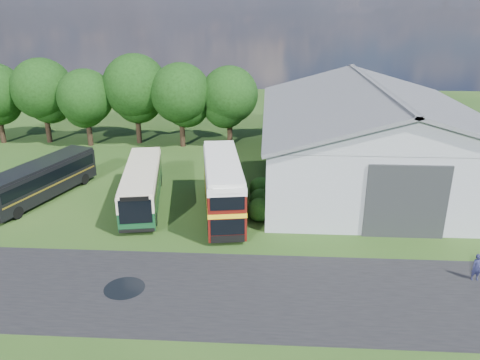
# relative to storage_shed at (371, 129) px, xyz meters

# --- Properties ---
(ground) EXTENTS (120.00, 120.00, 0.00)m
(ground) POSITION_rel_storage_shed_xyz_m (-15.00, -15.98, -4.17)
(ground) COLOR #1D3C13
(ground) RESTS_ON ground
(asphalt_road) EXTENTS (60.00, 8.00, 0.02)m
(asphalt_road) POSITION_rel_storage_shed_xyz_m (-12.00, -18.98, -4.17)
(asphalt_road) COLOR black
(asphalt_road) RESTS_ON ground
(puddle) EXTENTS (2.20, 2.20, 0.01)m
(puddle) POSITION_rel_storage_shed_xyz_m (-16.50, -18.98, -4.17)
(puddle) COLOR black
(puddle) RESTS_ON ground
(storage_shed) EXTENTS (18.80, 24.80, 8.15)m
(storage_shed) POSITION_rel_storage_shed_xyz_m (0.00, 0.00, 0.00)
(storage_shed) COLOR gray
(storage_shed) RESTS_ON ground
(tree_left_a) EXTENTS (6.46, 6.46, 9.12)m
(tree_left_a) POSITION_rel_storage_shed_xyz_m (-33.00, 8.52, 1.71)
(tree_left_a) COLOR black
(tree_left_a) RESTS_ON ground
(tree_left_b) EXTENTS (5.78, 5.78, 8.16)m
(tree_left_b) POSITION_rel_storage_shed_xyz_m (-28.00, 7.52, 1.09)
(tree_left_b) COLOR black
(tree_left_b) RESTS_ON ground
(tree_mid) EXTENTS (6.80, 6.80, 9.60)m
(tree_mid) POSITION_rel_storage_shed_xyz_m (-23.00, 8.82, 2.02)
(tree_mid) COLOR black
(tree_mid) RESTS_ON ground
(tree_right_a) EXTENTS (6.26, 6.26, 8.83)m
(tree_right_a) POSITION_rel_storage_shed_xyz_m (-18.00, 7.82, 1.52)
(tree_right_a) COLOR black
(tree_right_a) RESTS_ON ground
(tree_right_b) EXTENTS (5.98, 5.98, 8.45)m
(tree_right_b) POSITION_rel_storage_shed_xyz_m (-13.00, 8.62, 1.27)
(tree_right_b) COLOR black
(tree_right_b) RESTS_ON ground
(shrub_front) EXTENTS (1.70, 1.70, 1.70)m
(shrub_front) POSITION_rel_storage_shed_xyz_m (-9.40, -9.98, -4.17)
(shrub_front) COLOR #194714
(shrub_front) RESTS_ON ground
(shrub_mid) EXTENTS (1.60, 1.60, 1.60)m
(shrub_mid) POSITION_rel_storage_shed_xyz_m (-9.40, -7.98, -4.17)
(shrub_mid) COLOR #194714
(shrub_mid) RESTS_ON ground
(shrub_back) EXTENTS (1.80, 1.80, 1.80)m
(shrub_back) POSITION_rel_storage_shed_xyz_m (-9.40, -5.98, -4.17)
(shrub_back) COLOR #194714
(shrub_back) RESTS_ON ground
(bus_green_single) EXTENTS (4.30, 10.97, 2.95)m
(bus_green_single) POSITION_rel_storage_shed_xyz_m (-18.32, -7.77, -2.60)
(bus_green_single) COLOR black
(bus_green_single) RESTS_ON ground
(bus_maroon_double) EXTENTS (3.96, 10.02, 4.19)m
(bus_maroon_double) POSITION_rel_storage_shed_xyz_m (-12.07, -9.22, -2.07)
(bus_maroon_double) COLOR black
(bus_maroon_double) RESTS_ON ground
(bus_dark_single) EXTENTS (5.47, 10.59, 2.86)m
(bus_dark_single) POSITION_rel_storage_shed_xyz_m (-26.50, -7.04, -2.65)
(bus_dark_single) COLOR black
(bus_dark_single) RESTS_ON ground
(visitor_a) EXTENTS (0.60, 0.41, 1.58)m
(visitor_a) POSITION_rel_storage_shed_xyz_m (2.71, -17.01, -3.38)
(visitor_a) COLOR #1D1F3F
(visitor_a) RESTS_ON ground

